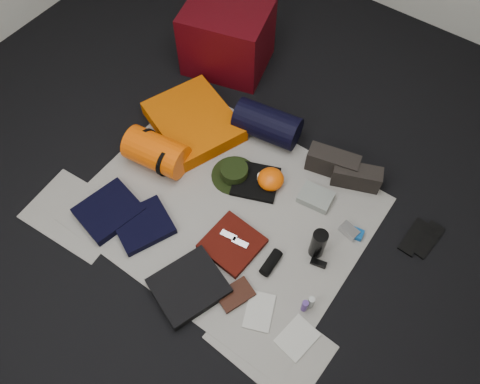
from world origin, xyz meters
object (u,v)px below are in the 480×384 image
Objects in this scene: stuff_sack at (156,152)px; water_bottle at (318,244)px; sleeping_pad at (194,122)px; red_cabinet at (227,38)px; navy_duffel at (267,124)px; paperback_book at (235,295)px; compact_camera at (349,231)px.

stuff_sack is 1.77× the size of water_bottle.
sleeping_pad is at bearing 89.70° from stuff_sack.
red_cabinet is at bearing 105.79° from sleeping_pad.
water_bottle is at bearing 2.47° from stuff_sack.
paperback_book is (0.47, -1.01, -0.10)m from navy_duffel.
red_cabinet reaches higher than water_bottle.
red_cabinet is 1.57m from compact_camera.
stuff_sack is at bearing -177.53° from water_bottle.
stuff_sack is 1.98× the size of paperback_book.
compact_camera is at bearing 66.47° from water_bottle.
water_bottle is 0.53m from paperback_book.
sleeping_pad is 1.16m from water_bottle.
stuff_sack is 0.90× the size of navy_duffel.
sleeping_pad is at bearing 160.57° from paperback_book.
paperback_book is at bearing -40.87° from sleeping_pad.
water_bottle is 0.25m from compact_camera.
navy_duffel is (0.43, 0.23, 0.06)m from sleeping_pad.
sleeping_pad is 0.36m from stuff_sack.
navy_duffel is 1.12m from paperback_book.
paperback_book is (-0.22, -0.47, -0.09)m from water_bottle.
navy_duffel is 1.96× the size of water_bottle.
water_bottle reaches higher than sleeping_pad.
stuff_sack reaches higher than paperback_book.
paperback_book is (0.90, -0.42, -0.10)m from stuff_sack.
compact_camera is 0.57× the size of paperback_book.
stuff_sack is at bearing -90.30° from sleeping_pad.
compact_camera is 0.75m from paperback_book.
red_cabinet is 5.14× the size of compact_camera.
sleeping_pad is 1.54× the size of stuff_sack.
navy_duffel is at bearing 53.65° from stuff_sack.
water_bottle reaches higher than paperback_book.
sleeping_pad is at bearing 164.58° from water_bottle.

